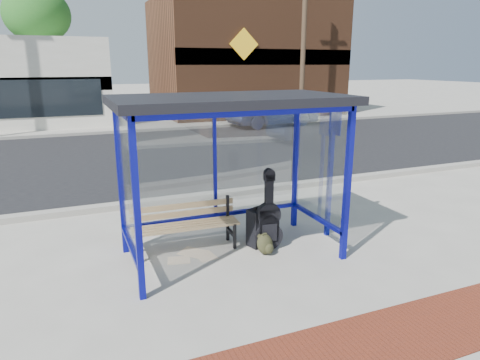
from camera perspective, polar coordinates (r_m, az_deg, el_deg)
name	(u,v)px	position (r m, az deg, el deg)	size (l,w,h in m)	color
ground	(232,255)	(6.69, -1.05, -9.95)	(120.00, 120.00, 0.00)	#B2ADA0
brick_paver_strip	(327,358)	(4.71, 11.51, -22.26)	(60.00, 1.00, 0.01)	maroon
curb_near	(183,198)	(9.25, -7.62, -2.45)	(60.00, 0.25, 0.12)	gray
street_asphalt	(142,156)	(14.11, -13.00, 3.19)	(60.00, 10.00, 0.00)	black
curb_far	(121,131)	(19.08, -15.63, 6.26)	(60.00, 0.25, 0.12)	gray
far_sidewalk	(115,127)	(20.95, -16.28, 6.81)	(60.00, 4.00, 0.01)	#B2ADA0
bus_shelter	(230,120)	(6.17, -1.39, 8.00)	(3.30, 1.80, 2.42)	#0D0F8F
storefront_brown	(244,58)	(26.20, 0.53, 15.99)	(10.00, 7.08, 6.40)	#59331E
tree_mid	(37,15)	(27.78, -25.45, 19.21)	(3.60, 3.60, 7.03)	#4C3826
tree_right	(284,25)	(31.41, 5.94, 19.89)	(3.60, 3.60, 7.03)	#4C3826
utility_pole_east	(304,37)	(22.13, 8.48, 18.33)	(1.60, 0.24, 8.00)	#4C3826
bench	(185,223)	(6.77, -7.31, -5.70)	(1.67, 0.48, 0.78)	black
guitar_bag	(268,222)	(6.74, 3.81, -5.61)	(0.47, 0.20, 1.23)	black
suitcase	(260,227)	(6.91, 2.69, -6.30)	(0.44, 0.35, 0.67)	black
backpack	(266,245)	(6.67, 3.42, -8.60)	(0.32, 0.30, 0.33)	#2C2C18
sign_post	(331,160)	(7.19, 12.07, 2.64)	(0.09, 0.29, 2.35)	#0D1698
newspaper_a	(193,252)	(6.80, -6.29, -9.58)	(0.40, 0.32, 0.01)	white
newspaper_b	(206,256)	(6.66, -4.61, -10.10)	(0.35, 0.28, 0.01)	white
newspaper_c	(179,260)	(6.58, -8.15, -10.55)	(0.34, 0.27, 0.01)	white
parked_car	(273,111)	(20.36, 4.44, 9.15)	(1.50, 4.31, 1.42)	#182243
fire_hydrant	(313,112)	(22.88, 9.64, 8.96)	(0.36, 0.24, 0.81)	red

